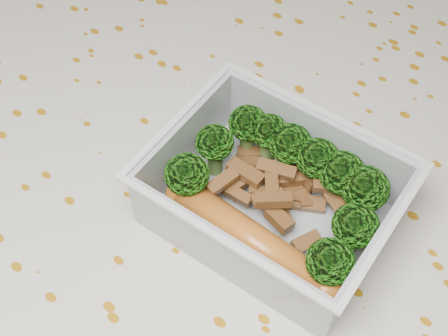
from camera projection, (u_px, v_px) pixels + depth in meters
The scene contains 6 objects.
dining_table at pixel (211, 241), 0.56m from camera, with size 1.40×0.90×0.75m.
tablecloth at pixel (210, 211), 0.52m from camera, with size 1.46×0.96×0.19m.
lunch_container at pixel (273, 202), 0.46m from camera, with size 0.18×0.15×0.06m.
broccoli_florets at pixel (296, 176), 0.45m from camera, with size 0.15×0.11×0.05m.
meat_pile at pixel (276, 189), 0.47m from camera, with size 0.10×0.07×0.03m.
sausage at pixel (250, 240), 0.44m from camera, with size 0.15×0.03×0.03m.
Camera 1 is at (0.19, -0.21, 1.16)m, focal length 50.00 mm.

